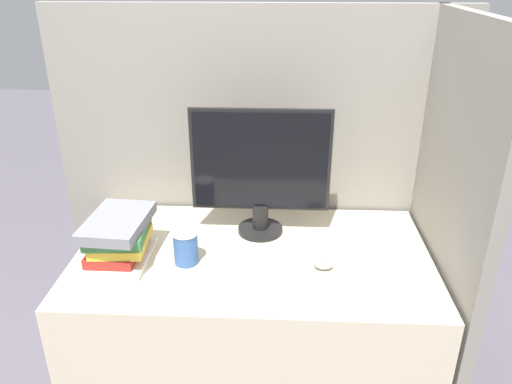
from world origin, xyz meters
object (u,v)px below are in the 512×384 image
at_px(mouse, 324,265).
at_px(keyboard, 257,265).
at_px(monitor, 261,172).
at_px(book_stack, 118,238).
at_px(coffee_cup, 186,247).

bearing_deg(mouse, keyboard, -179.34).
xyz_separation_m(monitor, mouse, (0.24, -0.26, -0.25)).
bearing_deg(book_stack, coffee_cup, -2.18).
height_order(mouse, book_stack, book_stack).
height_order(coffee_cup, book_stack, book_stack).
height_order(mouse, coffee_cup, coffee_cup).
relative_size(mouse, book_stack, 0.22).
distance_m(keyboard, book_stack, 0.52).
height_order(keyboard, mouse, mouse).
relative_size(keyboard, book_stack, 1.17).
xyz_separation_m(monitor, book_stack, (-0.51, -0.24, -0.17)).
xyz_separation_m(monitor, coffee_cup, (-0.26, -0.25, -0.20)).
xyz_separation_m(mouse, book_stack, (-0.75, 0.03, 0.08)).
height_order(monitor, mouse, monitor).
bearing_deg(monitor, book_stack, -155.08).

